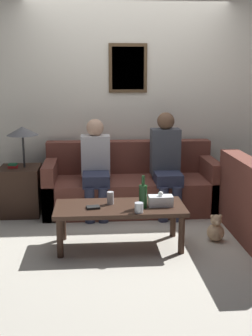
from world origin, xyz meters
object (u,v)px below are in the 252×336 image
person_right (166,160)px  couch_main (130,186)px  wine_bottle (143,196)px  coffee_table (120,211)px  person_left (96,164)px  teddy_bear (216,229)px  drinking_glass (139,208)px

person_right → couch_main: bearing=155.6°
wine_bottle → coffee_table: bearing=162.7°
person_left → teddy_bear: (1.18, -0.95, -0.48)m
coffee_table → person_right: size_ratio=1.04×
teddy_bear → person_left: bearing=141.3°
couch_main → person_right: person_right is taller
wine_bottle → person_left: bearing=111.9°
couch_main → teddy_bear: size_ratio=7.51×
coffee_table → teddy_bear: bearing=3.5°
couch_main → person_right: (0.41, -0.18, 0.35)m
drinking_glass → person_left: size_ratio=0.08×
coffee_table → person_left: person_left is taller
coffee_table → person_left: size_ratio=1.11×
person_left → drinking_glass: bearing=-72.7°
person_left → teddy_bear: person_left is taller
person_left → teddy_bear: 1.59m
person_left → coffee_table: bearing=-77.8°
teddy_bear → wine_bottle: bearing=-170.5°
drinking_glass → person_right: (0.45, 1.17, 0.18)m
coffee_table → drinking_glass: bearing=-52.3°
couch_main → coffee_table: bearing=-100.1°
wine_bottle → teddy_bear: bearing=9.5°
coffee_table → person_left: (-0.22, 1.01, 0.24)m
drinking_glass → teddy_bear: 0.91m
teddy_bear → person_right: bearing=111.5°
drinking_glass → person_left: bearing=107.3°
couch_main → coffee_table: couch_main is taller
drinking_glass → teddy_bear: bearing=18.3°
wine_bottle → drinking_glass: bearing=-110.9°
couch_main → wine_bottle: couch_main is taller
wine_bottle → teddy_bear: (0.75, 0.13, -0.41)m
couch_main → coffee_table: 1.17m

